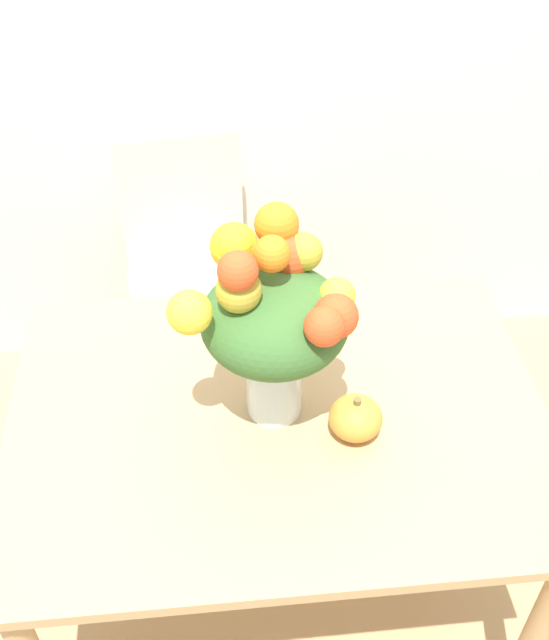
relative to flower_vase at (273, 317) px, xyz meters
name	(u,v)px	position (x,y,z in m)	size (l,w,h in m)	color
ground_plane	(277,579)	(0.01, -0.02, -1.03)	(12.00, 12.00, 0.00)	tan
dining_table	(278,441)	(0.01, -0.02, -0.38)	(1.25, 0.91, 0.75)	tan
flower_vase	(273,317)	(0.00, 0.00, 0.00)	(0.38, 0.33, 0.49)	silver
pumpkin	(355,418)	(0.17, -0.09, -0.23)	(0.12, 0.12, 0.11)	gold
dining_chair_near_window	(192,281)	(-0.20, 0.80, -0.52)	(0.47, 0.47, 0.97)	silver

